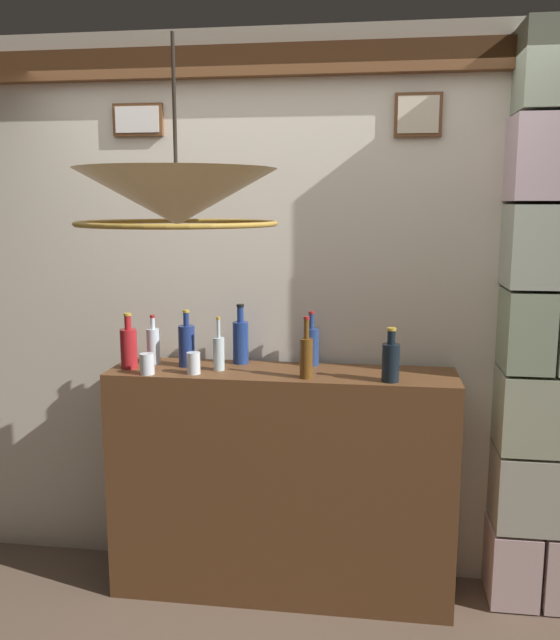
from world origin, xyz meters
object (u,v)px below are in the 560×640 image
object	(u,v)px
liquor_bottle_rum	(153,345)
liquor_bottle_port	(391,361)
liquor_bottle_sherry	(219,352)
pendant_lamp	(177,199)
glass_tumbler_rocks	(193,363)
glass_tumbler_highball	(147,364)
liquor_bottle_bourbon	(187,345)
liquor_bottle_rye	(241,340)
liquor_bottle_whiskey	(129,347)
liquor_bottle_brandy	(311,345)
liquor_bottle_mezcal	(306,356)

from	to	relation	value
liquor_bottle_rum	liquor_bottle_port	distance (m)	1.15
liquor_bottle_sherry	liquor_bottle_port	bearing A→B (deg)	-6.73
liquor_bottle_port	pendant_lamp	bearing A→B (deg)	-129.90
glass_tumbler_rocks	pendant_lamp	bearing A→B (deg)	-77.09
glass_tumbler_rocks	glass_tumbler_highball	world-z (taller)	glass_tumbler_rocks
liquor_bottle_bourbon	glass_tumbler_highball	distance (m)	0.23
liquor_bottle_rye	glass_tumbler_rocks	size ratio (longest dim) A/B	2.92
liquor_bottle_whiskey	liquor_bottle_brandy	size ratio (longest dim) A/B	1.00
liquor_bottle_bourbon	glass_tumbler_highball	xyz separation A→B (m)	(-0.14, -0.18, -0.06)
liquor_bottle_mezcal	glass_tumbler_highball	distance (m)	0.73
liquor_bottle_rum	liquor_bottle_brandy	bearing A→B (deg)	5.68
glass_tumbler_highball	pendant_lamp	world-z (taller)	pendant_lamp
liquor_bottle_brandy	glass_tumbler_rocks	distance (m)	0.57
liquor_bottle_mezcal	liquor_bottle_sherry	world-z (taller)	liquor_bottle_mezcal
liquor_bottle_whiskey	pendant_lamp	xyz separation A→B (m)	(0.52, -0.90, 0.68)
liquor_bottle_sherry	pendant_lamp	size ratio (longest dim) A/B	0.40
pendant_lamp	liquor_bottle_port	bearing A→B (deg)	50.10
liquor_bottle_brandy	glass_tumbler_rocks	xyz separation A→B (m)	(-0.52, -0.25, -0.05)
glass_tumbler_rocks	pendant_lamp	distance (m)	1.13
liquor_bottle_port	pendant_lamp	distance (m)	1.29
liquor_bottle_port	glass_tumbler_highball	xyz separation A→B (m)	(-1.10, -0.03, -0.05)
liquor_bottle_bourbon	liquor_bottle_brandy	size ratio (longest dim) A/B	1.04
liquor_bottle_whiskey	liquor_bottle_bourbon	bearing A→B (deg)	16.53
liquor_bottle_whiskey	liquor_bottle_rum	xyz separation A→B (m)	(0.08, 0.11, -0.01)
liquor_bottle_whiskey	liquor_bottle_bourbon	xyz separation A→B (m)	(0.26, 0.08, 0.00)
liquor_bottle_port	liquor_bottle_whiskey	bearing A→B (deg)	176.61
liquor_bottle_sherry	pendant_lamp	distance (m)	1.16
glass_tumbler_rocks	pendant_lamp	xyz separation A→B (m)	(0.19, -0.84, 0.73)
liquor_bottle_rye	liquor_bottle_brandy	size ratio (longest dim) A/B	1.11
liquor_bottle_rye	liquor_bottle_sherry	bearing A→B (deg)	-115.81
liquor_bottle_whiskey	liquor_bottle_brandy	distance (m)	0.87
glass_tumbler_highball	liquor_bottle_rye	bearing A→B (deg)	35.55
liquor_bottle_port	glass_tumbler_highball	world-z (taller)	liquor_bottle_port
liquor_bottle_rye	liquor_bottle_sherry	world-z (taller)	liquor_bottle_rye
pendant_lamp	glass_tumbler_rocks	bearing A→B (deg)	102.91
liquor_bottle_rye	liquor_bottle_brandy	world-z (taller)	liquor_bottle_rye
liquor_bottle_rye	liquor_bottle_rum	distance (m)	0.42
pendant_lamp	glass_tumbler_highball	bearing A→B (deg)	116.46
pendant_lamp	liquor_bottle_mezcal	bearing A→B (deg)	68.84
liquor_bottle_whiskey	liquor_bottle_mezcal	bearing A→B (deg)	-4.36
liquor_bottle_bourbon	liquor_bottle_rum	bearing A→B (deg)	170.07
liquor_bottle_brandy	pendant_lamp	world-z (taller)	pendant_lamp
liquor_bottle_mezcal	liquor_bottle_rum	bearing A→B (deg)	167.27
liquor_bottle_mezcal	glass_tumbler_highball	world-z (taller)	liquor_bottle_mezcal
liquor_bottle_bourbon	liquor_bottle_port	bearing A→B (deg)	-8.85
liquor_bottle_mezcal	liquor_bottle_brandy	world-z (taller)	liquor_bottle_mezcal
liquor_bottle_rum	liquor_bottle_sherry	size ratio (longest dim) A/B	0.94
liquor_bottle_sherry	pendant_lamp	bearing A→B (deg)	-84.23
liquor_bottle_bourbon	liquor_bottle_rum	world-z (taller)	liquor_bottle_bourbon
liquor_bottle_bourbon	liquor_bottle_sherry	bearing A→B (deg)	-18.32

